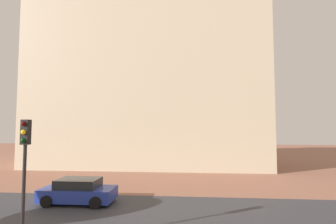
{
  "coord_description": "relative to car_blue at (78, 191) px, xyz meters",
  "views": [
    {
      "loc": [
        1.16,
        -3.05,
        4.23
      ],
      "look_at": [
        0.05,
        9.7,
        5.1
      ],
      "focal_mm": 27.41,
      "sensor_mm": 36.0,
      "label": 1
    }
  ],
  "objects": [
    {
      "name": "car_blue",
      "position": [
        0.0,
        0.0,
        0.0
      ],
      "size": [
        4.14,
        2.1,
        1.39
      ],
      "color": "#23389E",
      "rests_on": "ground_plane"
    },
    {
      "name": "ground_plane",
      "position": [
        5.28,
        -1.44,
        -0.67
      ],
      "size": [
        120.0,
        120.0,
        0.0
      ],
      "primitive_type": "plane",
      "color": "#93604C"
    },
    {
      "name": "street_asphalt_strip",
      "position": [
        5.28,
        -1.54,
        -0.67
      ],
      "size": [
        120.0,
        7.01,
        0.0
      ],
      "primitive_type": "cube",
      "color": "#38383D",
      "rests_on": "ground_plane"
    },
    {
      "name": "traffic_light_pole",
      "position": [
        0.52,
        -5.72,
        2.53
      ],
      "size": [
        0.28,
        0.34,
        4.58
      ],
      "color": "black",
      "rests_on": "ground_plane"
    },
    {
      "name": "landmark_building",
      "position": [
        1.29,
        16.07,
        10.63
      ],
      "size": [
        26.57,
        10.97,
        37.09
      ],
      "color": "beige",
      "rests_on": "ground_plane"
    }
  ]
}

